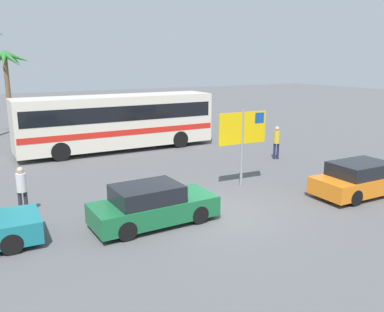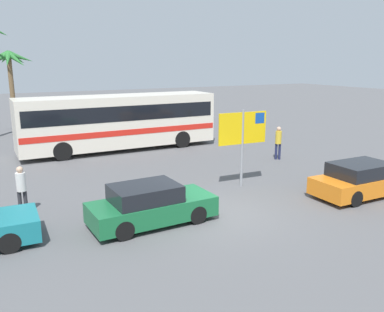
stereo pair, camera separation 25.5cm
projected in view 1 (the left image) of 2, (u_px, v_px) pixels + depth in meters
The scene contains 8 objects.
ground at pixel (217, 214), 13.88m from camera, with size 120.00×120.00×0.00m, color #565659.
bus_front_coach at pixel (117, 120), 23.43m from camera, with size 11.29×2.54×3.17m.
ferry_sign at pixel (243, 131), 16.52m from camera, with size 2.20×0.18×3.20m.
car_orange at pixel (362, 179), 15.77m from camera, with size 4.30×1.74×1.32m.
car_green at pixel (152, 205), 12.90m from camera, with size 4.06×1.78×1.32m.
pedestrian_crossing_lot at pixel (22, 187), 13.64m from camera, with size 0.32×0.32×1.67m.
pedestrian_by_bus at pixel (277, 140), 21.40m from camera, with size 0.32×0.32×1.76m.
palm_tree_seaside at pixel (6, 66), 27.43m from camera, with size 3.13×3.08×5.79m.
Camera 1 is at (-7.08, -10.99, 5.13)m, focal length 37.92 mm.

